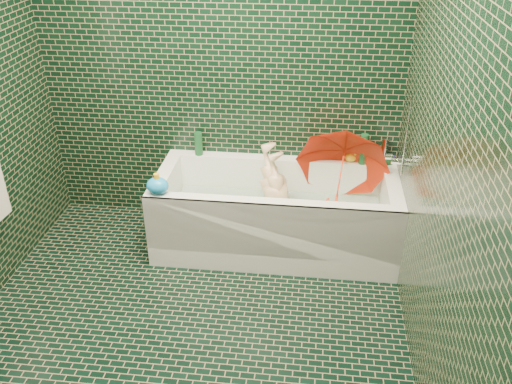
# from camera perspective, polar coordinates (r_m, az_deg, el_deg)

# --- Properties ---
(floor) EXTENTS (2.80, 2.80, 0.00)m
(floor) POSITION_cam_1_polar(r_m,az_deg,el_deg) (3.32, -7.57, -14.93)
(floor) COLOR black
(floor) RESTS_ON ground
(wall_back) EXTENTS (2.80, 0.00, 2.80)m
(wall_back) POSITION_cam_1_polar(r_m,az_deg,el_deg) (3.90, -3.93, 13.59)
(wall_back) COLOR black
(wall_back) RESTS_ON floor
(wall_front) EXTENTS (2.80, 0.00, 2.80)m
(wall_front) POSITION_cam_1_polar(r_m,az_deg,el_deg) (1.55, -23.34, -17.00)
(wall_front) COLOR black
(wall_front) RESTS_ON floor
(wall_right) EXTENTS (0.00, 2.80, 2.80)m
(wall_right) POSITION_cam_1_polar(r_m,az_deg,el_deg) (2.59, 19.60, 3.47)
(wall_right) COLOR black
(wall_right) RESTS_ON floor
(bathtub) EXTENTS (1.70, 0.75, 0.55)m
(bathtub) POSITION_cam_1_polar(r_m,az_deg,el_deg) (3.91, 2.07, -3.02)
(bathtub) COLOR white
(bathtub) RESTS_ON floor
(bath_mat) EXTENTS (1.35, 0.47, 0.01)m
(bath_mat) POSITION_cam_1_polar(r_m,az_deg,el_deg) (3.96, 2.08, -3.56)
(bath_mat) COLOR green
(bath_mat) RESTS_ON bathtub
(water) EXTENTS (1.48, 0.53, 0.00)m
(water) POSITION_cam_1_polar(r_m,az_deg,el_deg) (3.88, 2.12, -1.78)
(water) COLOR silver
(water) RESTS_ON bathtub
(faucet) EXTENTS (0.18, 0.19, 0.55)m
(faucet) POSITION_cam_1_polar(r_m,az_deg,el_deg) (3.69, 14.98, 3.73)
(faucet) COLOR silver
(faucet) RESTS_ON wall_right
(child) EXTENTS (1.00, 0.62, 0.37)m
(child) POSITION_cam_1_polar(r_m,az_deg,el_deg) (3.90, 2.63, -1.49)
(child) COLOR #DFB78B
(child) RESTS_ON bathtub
(umbrella) EXTENTS (0.85, 0.87, 0.89)m
(umbrella) POSITION_cam_1_polar(r_m,az_deg,el_deg) (3.82, 8.89, 1.77)
(umbrella) COLOR red
(umbrella) RESTS_ON bathtub
(soap_bottle_a) EXTENTS (0.12, 0.12, 0.24)m
(soap_bottle_a) POSITION_cam_1_polar(r_m,az_deg,el_deg) (4.09, 13.57, 3.04)
(soap_bottle_a) COLOR white
(soap_bottle_a) RESTS_ON bathtub
(soap_bottle_b) EXTENTS (0.09, 0.10, 0.19)m
(soap_bottle_b) POSITION_cam_1_polar(r_m,az_deg,el_deg) (4.09, 13.79, 3.04)
(soap_bottle_b) COLOR #381B68
(soap_bottle_b) RESTS_ON bathtub
(soap_bottle_c) EXTENTS (0.19, 0.19, 0.19)m
(soap_bottle_c) POSITION_cam_1_polar(r_m,az_deg,el_deg) (4.04, 13.68, 2.73)
(soap_bottle_c) COLOR #144923
(soap_bottle_c) RESTS_ON bathtub
(bottle_right_tall) EXTENTS (0.06, 0.06, 0.23)m
(bottle_right_tall) POSITION_cam_1_polar(r_m,az_deg,el_deg) (3.99, 11.26, 4.45)
(bottle_right_tall) COLOR #144923
(bottle_right_tall) RESTS_ON bathtub
(bottle_right_pump) EXTENTS (0.06, 0.06, 0.20)m
(bottle_right_pump) POSITION_cam_1_polar(r_m,az_deg,el_deg) (4.03, 13.33, 4.27)
(bottle_right_pump) COLOR silver
(bottle_right_pump) RESTS_ON bathtub
(bottle_left_tall) EXTENTS (0.07, 0.07, 0.18)m
(bottle_left_tall) POSITION_cam_1_polar(r_m,az_deg,el_deg) (4.08, -6.07, 5.08)
(bottle_left_tall) COLOR #144923
(bottle_left_tall) RESTS_ON bathtub
(bottle_left_short) EXTENTS (0.06, 0.06, 0.15)m
(bottle_left_short) POSITION_cam_1_polar(r_m,az_deg,el_deg) (4.09, -6.11, 4.95)
(bottle_left_short) COLOR white
(bottle_left_short) RESTS_ON bathtub
(rubber_duck) EXTENTS (0.11, 0.07, 0.09)m
(rubber_duck) POSITION_cam_1_polar(r_m,az_deg,el_deg) (4.02, 10.03, 3.68)
(rubber_duck) COLOR #F0AD18
(rubber_duck) RESTS_ON bathtub
(bath_toy) EXTENTS (0.17, 0.16, 0.14)m
(bath_toy) POSITION_cam_1_polar(r_m,az_deg,el_deg) (3.59, -10.33, 0.68)
(bath_toy) COLOR #1783D4
(bath_toy) RESTS_ON bathtub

